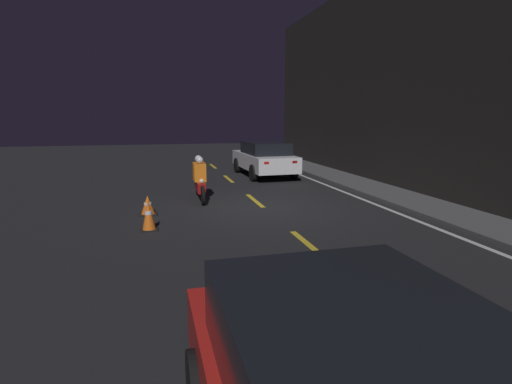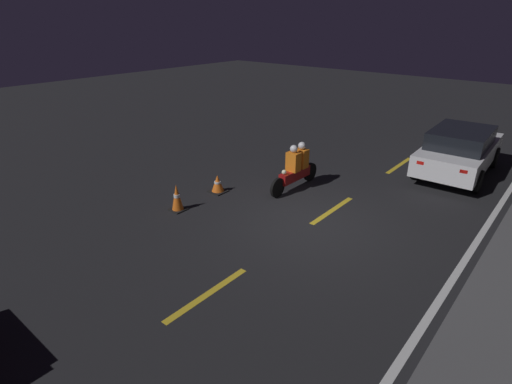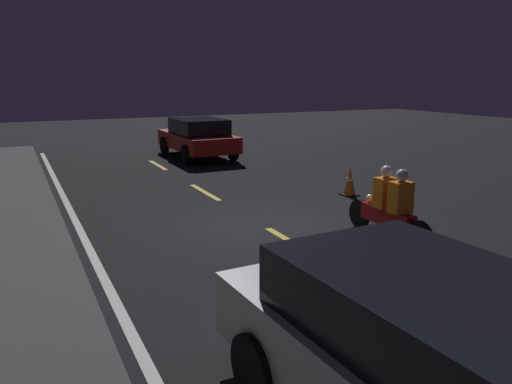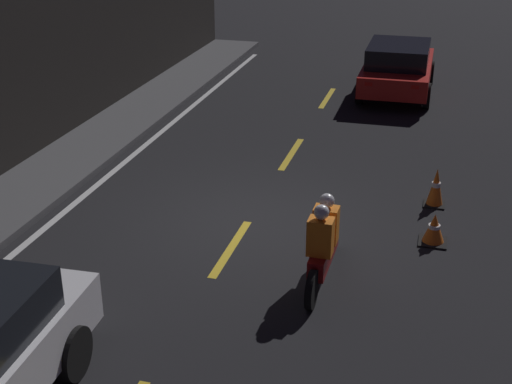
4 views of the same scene
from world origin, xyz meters
The scene contains 12 objects.
ground_plane centered at (0.00, 0.00, 0.00)m, with size 56.00×56.00×0.00m, color black.
raised_curb centered at (0.00, 4.39, 0.07)m, with size 28.00×1.66×0.14m.
building_front centered at (0.00, 5.37, 3.93)m, with size 28.00×0.30×7.85m.
lane_dash_a centered at (-10.00, 0.00, 0.00)m, with size 2.00×0.14×0.01m.
lane_dash_b centered at (-5.50, 0.00, 0.00)m, with size 2.00×0.14×0.01m.
lane_dash_c centered at (-1.00, 0.00, 0.00)m, with size 2.00×0.14×0.01m.
lane_dash_d centered at (3.50, 0.00, 0.00)m, with size 2.00×0.14×0.01m.
lane_solid_kerb centered at (0.00, 3.31, 0.00)m, with size 25.20×0.14×0.01m.
sedan_white centered at (-5.94, 1.66, 0.80)m, with size 4.39×2.04×1.49m.
motorcycle centered at (-1.62, -1.61, 0.63)m, with size 2.19×0.37×1.35m.
traffic_cone_near centered at (0.07, -3.16, 0.25)m, with size 0.46×0.46×0.51m.
traffic_cone_mid centered at (1.59, -3.12, 0.35)m, with size 0.39×0.39×0.72m.
Camera 1 is at (10.67, -2.93, 2.53)m, focal length 28.00 mm.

